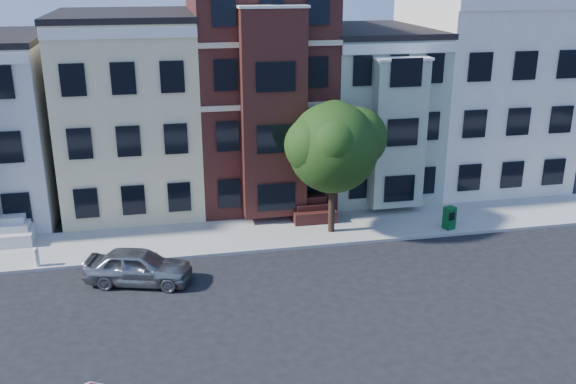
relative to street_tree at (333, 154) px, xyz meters
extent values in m
plane|color=black|center=(-2.47, -7.50, -4.12)|extent=(120.00, 120.00, 0.00)
cube|color=#9E9B93|center=(-2.47, 0.50, -4.04)|extent=(60.00, 4.00, 0.15)
cube|color=beige|center=(-9.47, 7.00, 0.88)|extent=(7.00, 9.00, 10.00)
cube|color=#3F1915|center=(-2.47, 7.00, 1.88)|extent=(7.00, 9.00, 12.00)
cube|color=#9DAB94|center=(4.03, 7.00, 0.38)|extent=(6.00, 9.00, 9.00)
cube|color=silver|center=(11.03, 7.00, 1.38)|extent=(8.00, 9.00, 11.00)
imported|color=gray|center=(-9.21, -3.42, -3.37)|extent=(4.72, 2.93, 1.50)
cube|color=#0B5423|center=(5.83, -0.86, -3.40)|extent=(0.64, 0.60, 1.13)
cylinder|color=silver|center=(-13.58, -1.20, -3.62)|extent=(0.29, 0.29, 0.70)
camera|label=1|loc=(-7.99, -28.20, 8.31)|focal=40.00mm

